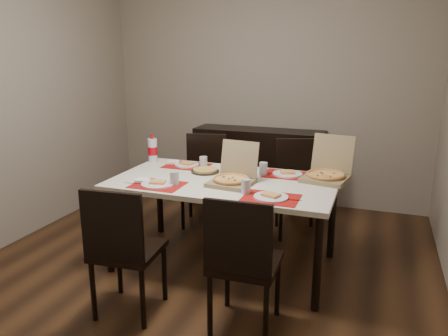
{
  "coord_description": "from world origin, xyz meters",
  "views": [
    {
      "loc": [
        1.3,
        -3.03,
        1.75
      ],
      "look_at": [
        0.14,
        0.19,
        0.85
      ],
      "focal_mm": 35.0,
      "sensor_mm": 36.0,
      "label": 1
    }
  ],
  "objects_px": {
    "soda_bottle": "(153,150)",
    "chair_far_right": "(297,182)",
    "chair_far_left": "(204,175)",
    "dip_bowl": "(247,173)",
    "pizza_box_center": "(233,177)",
    "sideboard": "(258,167)",
    "chair_near_right": "(242,259)",
    "chair_near_left": "(123,247)",
    "dining_table": "(224,188)"
  },
  "relations": [
    {
      "from": "chair_near_right",
      "to": "chair_far_left",
      "type": "distance_m",
      "value": 1.95
    },
    {
      "from": "chair_far_left",
      "to": "pizza_box_center",
      "type": "bearing_deg",
      "value": -56.1
    },
    {
      "from": "dining_table",
      "to": "chair_near_right",
      "type": "bearing_deg",
      "value": -63.21
    },
    {
      "from": "dining_table",
      "to": "chair_near_left",
      "type": "distance_m",
      "value": 1.03
    },
    {
      "from": "chair_near_left",
      "to": "dip_bowl",
      "type": "bearing_deg",
      "value": 66.59
    },
    {
      "from": "chair_near_right",
      "to": "pizza_box_center",
      "type": "height_order",
      "value": "pizza_box_center"
    },
    {
      "from": "chair_near_right",
      "to": "chair_far_left",
      "type": "height_order",
      "value": "same"
    },
    {
      "from": "chair_far_right",
      "to": "dip_bowl",
      "type": "height_order",
      "value": "chair_far_right"
    },
    {
      "from": "chair_far_left",
      "to": "sideboard",
      "type": "bearing_deg",
      "value": 62.5
    },
    {
      "from": "chair_far_right",
      "to": "pizza_box_center",
      "type": "xyz_separation_m",
      "value": [
        -0.34,
        -1.0,
        0.29
      ]
    },
    {
      "from": "dip_bowl",
      "to": "soda_bottle",
      "type": "distance_m",
      "value": 0.98
    },
    {
      "from": "chair_far_left",
      "to": "dining_table",
      "type": "bearing_deg",
      "value": -58.4
    },
    {
      "from": "chair_far_right",
      "to": "dip_bowl",
      "type": "xyz_separation_m",
      "value": [
        -0.31,
        -0.71,
        0.25
      ]
    },
    {
      "from": "chair_near_left",
      "to": "soda_bottle",
      "type": "distance_m",
      "value": 1.41
    },
    {
      "from": "sideboard",
      "to": "chair_near_right",
      "type": "bearing_deg",
      "value": -76.81
    },
    {
      "from": "sideboard",
      "to": "chair_far_left",
      "type": "height_order",
      "value": "chair_far_left"
    },
    {
      "from": "chair_far_right",
      "to": "dip_bowl",
      "type": "distance_m",
      "value": 0.81
    },
    {
      "from": "chair_far_right",
      "to": "sideboard",
      "type": "bearing_deg",
      "value": 131.15
    },
    {
      "from": "chair_near_left",
      "to": "pizza_box_center",
      "type": "xyz_separation_m",
      "value": [
        0.48,
        0.86,
        0.29
      ]
    },
    {
      "from": "sideboard",
      "to": "chair_near_right",
      "type": "xyz_separation_m",
      "value": [
        0.57,
        -2.44,
        0.06
      ]
    },
    {
      "from": "dining_table",
      "to": "dip_bowl",
      "type": "distance_m",
      "value": 0.27
    },
    {
      "from": "dining_table",
      "to": "chair_near_left",
      "type": "relative_size",
      "value": 1.94
    },
    {
      "from": "pizza_box_center",
      "to": "soda_bottle",
      "type": "relative_size",
      "value": 1.45
    },
    {
      "from": "sideboard",
      "to": "chair_far_left",
      "type": "bearing_deg",
      "value": -117.5
    },
    {
      "from": "dining_table",
      "to": "chair_far_right",
      "type": "height_order",
      "value": "chair_far_right"
    },
    {
      "from": "chair_far_right",
      "to": "pizza_box_center",
      "type": "relative_size",
      "value": 2.4
    },
    {
      "from": "dining_table",
      "to": "dip_bowl",
      "type": "relative_size",
      "value": 17.52
    },
    {
      "from": "chair_far_left",
      "to": "dip_bowl",
      "type": "distance_m",
      "value": 0.95
    },
    {
      "from": "dining_table",
      "to": "chair_near_right",
      "type": "distance_m",
      "value": 0.96
    },
    {
      "from": "chair_near_right",
      "to": "chair_near_left",
      "type": "bearing_deg",
      "value": -173.15
    },
    {
      "from": "sideboard",
      "to": "chair_near_right",
      "type": "relative_size",
      "value": 1.61
    },
    {
      "from": "sideboard",
      "to": "pizza_box_center",
      "type": "relative_size",
      "value": 3.87
    },
    {
      "from": "sideboard",
      "to": "dining_table",
      "type": "xyz_separation_m",
      "value": [
        0.14,
        -1.59,
        0.23
      ]
    },
    {
      "from": "soda_bottle",
      "to": "dip_bowl",
      "type": "bearing_deg",
      "value": -7.36
    },
    {
      "from": "chair_far_left",
      "to": "soda_bottle",
      "type": "bearing_deg",
      "value": -121.72
    },
    {
      "from": "chair_near_left",
      "to": "chair_far_right",
      "type": "height_order",
      "value": "same"
    },
    {
      "from": "chair_near_left",
      "to": "chair_far_left",
      "type": "xyz_separation_m",
      "value": [
        -0.15,
        1.8,
        0.0
      ]
    },
    {
      "from": "chair_far_right",
      "to": "pizza_box_center",
      "type": "height_order",
      "value": "pizza_box_center"
    },
    {
      "from": "sideboard",
      "to": "dining_table",
      "type": "height_order",
      "value": "sideboard"
    },
    {
      "from": "soda_bottle",
      "to": "chair_far_right",
      "type": "bearing_deg",
      "value": 24.35
    },
    {
      "from": "sideboard",
      "to": "soda_bottle",
      "type": "distance_m",
      "value": 1.49
    },
    {
      "from": "sideboard",
      "to": "chair_far_left",
      "type": "distance_m",
      "value": 0.83
    },
    {
      "from": "chair_near_left",
      "to": "soda_bottle",
      "type": "xyz_separation_m",
      "value": [
        -0.47,
        1.29,
        0.35
      ]
    },
    {
      "from": "chair_near_right",
      "to": "chair_far_right",
      "type": "xyz_separation_m",
      "value": [
        0.01,
        1.77,
        0.0
      ]
    },
    {
      "from": "chair_far_left",
      "to": "pizza_box_center",
      "type": "relative_size",
      "value": 2.4
    },
    {
      "from": "dip_bowl",
      "to": "soda_bottle",
      "type": "relative_size",
      "value": 0.39
    },
    {
      "from": "chair_far_left",
      "to": "soda_bottle",
      "type": "height_order",
      "value": "soda_bottle"
    },
    {
      "from": "chair_far_left",
      "to": "dip_bowl",
      "type": "bearing_deg",
      "value": -44.15
    },
    {
      "from": "chair_near_left",
      "to": "sideboard",
      "type": "bearing_deg",
      "value": 84.8
    },
    {
      "from": "dining_table",
      "to": "chair_near_right",
      "type": "xyz_separation_m",
      "value": [
        0.43,
        -0.85,
        -0.17
      ]
    }
  ]
}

